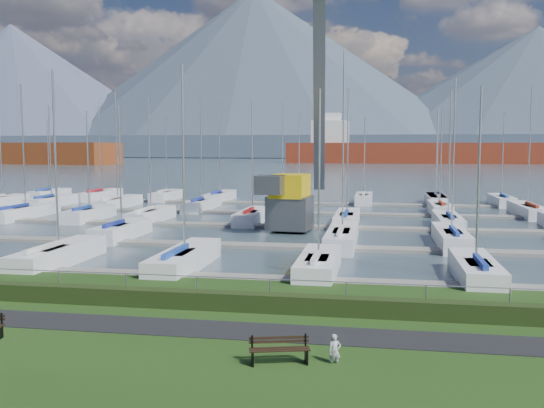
# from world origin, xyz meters

# --- Properties ---
(path) EXTENTS (160.00, 2.00, 0.04)m
(path) POSITION_xyz_m (0.00, -3.00, 0.01)
(path) COLOR black
(path) RESTS_ON grass
(water) EXTENTS (800.00, 540.00, 0.20)m
(water) POSITION_xyz_m (0.00, 260.00, -0.40)
(water) COLOR #3A4B55
(hedge) EXTENTS (80.00, 0.70, 0.70)m
(hedge) POSITION_xyz_m (0.00, -0.40, 0.35)
(hedge) COLOR black
(hedge) RESTS_ON grass
(fence) EXTENTS (80.00, 0.04, 0.04)m
(fence) POSITION_xyz_m (0.00, 0.00, 1.20)
(fence) COLOR gray
(fence) RESTS_ON grass
(foothill) EXTENTS (900.00, 80.00, 12.00)m
(foothill) POSITION_xyz_m (0.00, 330.00, 6.00)
(foothill) COLOR #455164
(foothill) RESTS_ON water
(mountains) EXTENTS (1190.00, 360.00, 115.00)m
(mountains) POSITION_xyz_m (7.35, 404.62, 46.68)
(mountains) COLOR #475168
(mountains) RESTS_ON water
(docks) EXTENTS (90.00, 41.60, 0.25)m
(docks) POSITION_xyz_m (0.00, 26.00, -0.22)
(docks) COLOR gray
(docks) RESTS_ON water
(bench_right) EXTENTS (1.85, 0.88, 0.85)m
(bench_right) POSITION_xyz_m (3.33, -5.88, 0.42)
(bench_right) COLOR black
(bench_right) RESTS_ON grass
(person) EXTENTS (0.44, 0.36, 1.02)m
(person) POSITION_xyz_m (4.94, -5.56, 0.51)
(person) COLOR #ACACB3
(person) RESTS_ON grass
(crane) EXTENTS (5.05, 13.32, 22.35)m
(crane) POSITION_xyz_m (-0.15, 24.93, 5.33)
(crane) COLOR #54585C
(crane) RESTS_ON water
(cargo_ship_west) EXTENTS (84.74, 30.25, 21.50)m
(cargo_ship_west) POSITION_xyz_m (-132.78, 185.46, 3.72)
(cargo_ship_west) COLOR brown
(cargo_ship_west) RESTS_ON water
(cargo_ship_mid) EXTENTS (109.74, 18.61, 21.50)m
(cargo_ship_mid) POSITION_xyz_m (21.68, 216.28, 3.46)
(cargo_ship_mid) COLOR maroon
(cargo_ship_mid) RESTS_ON water
(sailboat_fleet) EXTENTS (74.95, 49.05, 13.51)m
(sailboat_fleet) POSITION_xyz_m (-1.45, 29.25, 5.44)
(sailboat_fleet) COLOR #1E2E97
(sailboat_fleet) RESTS_ON water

